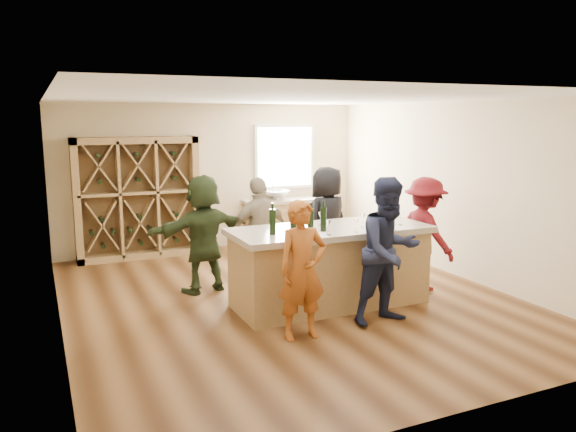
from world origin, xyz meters
name	(u,v)px	position (x,y,z in m)	size (l,w,h in m)	color
floor	(287,301)	(0.00, 0.00, -0.05)	(6.00, 7.00, 0.10)	#56361B
ceiling	(287,94)	(0.00, 0.00, 2.85)	(6.00, 7.00, 0.10)	white
wall_back	(213,177)	(0.00, 3.55, 1.40)	(6.00, 0.10, 2.80)	beige
wall_front	(466,260)	(0.00, -3.55, 1.40)	(6.00, 0.10, 2.80)	beige
wall_left	(49,217)	(-3.05, 0.00, 1.40)	(0.10, 7.00, 2.80)	beige
wall_right	(460,189)	(3.05, 0.00, 1.40)	(0.10, 7.00, 2.80)	beige
window_frame	(284,157)	(1.50, 3.47, 1.75)	(1.30, 0.06, 1.30)	white
window_pane	(285,157)	(1.50, 3.44, 1.75)	(1.18, 0.01, 1.18)	white
wine_rack	(138,198)	(-1.50, 3.27, 1.10)	(2.20, 0.45, 2.20)	olive
back_counter_base	(285,223)	(1.40, 3.20, 0.43)	(1.60, 0.58, 0.86)	olive
back_counter_top	(285,200)	(1.40, 3.20, 0.89)	(1.70, 0.62, 0.06)	#A39885
sink	(276,195)	(1.20, 3.20, 1.01)	(0.54, 0.54, 0.19)	silver
faucet	(273,191)	(1.20, 3.38, 1.07)	(0.02, 0.02, 0.30)	silver
tasting_counter_base	(330,269)	(0.42, -0.48, 0.50)	(2.60, 1.00, 1.00)	olive
tasting_counter_top	(331,230)	(0.42, -0.48, 1.04)	(2.72, 1.12, 0.08)	#A39885
wine_bottle_a	(273,222)	(-0.47, -0.59, 1.24)	(0.08, 0.08, 0.32)	black
wine_bottle_b	(293,223)	(-0.24, -0.69, 1.23)	(0.08, 0.08, 0.31)	black
wine_bottle_c	(295,220)	(-0.13, -0.55, 1.24)	(0.08, 0.08, 0.31)	black
wine_bottle_d	(311,221)	(0.00, -0.72, 1.24)	(0.08, 0.08, 0.32)	black
wine_bottle_e	(323,219)	(0.22, -0.65, 1.24)	(0.08, 0.08, 0.32)	black
wine_glass_a	(328,228)	(0.15, -0.92, 1.18)	(0.07, 0.07, 0.20)	white
wine_glass_b	(356,226)	(0.57, -0.90, 1.16)	(0.06, 0.06, 0.16)	white
wine_glass_c	(394,224)	(1.10, -0.97, 1.16)	(0.06, 0.06, 0.17)	white
wine_glass_d	(363,220)	(0.82, -0.65, 1.17)	(0.07, 0.07, 0.19)	white
wine_glass_e	(401,218)	(1.38, -0.73, 1.17)	(0.07, 0.07, 0.18)	white
tasting_menu_a	(319,235)	(0.04, -0.87, 1.08)	(0.23, 0.31, 0.00)	white
tasting_menu_b	(364,231)	(0.69, -0.89, 1.08)	(0.20, 0.28, 0.00)	white
tasting_menu_c	(397,228)	(1.23, -0.88, 1.08)	(0.20, 0.27, 0.00)	white
person_near_left	(302,270)	(-0.44, -1.39, 0.81)	(0.59, 0.43, 1.62)	#994C19
person_near_right	(389,251)	(0.75, -1.39, 0.92)	(0.89, 0.49, 1.84)	#191E38
person_server	(424,234)	(2.04, -0.42, 0.84)	(1.09, 0.51, 1.68)	#590F14
person_far_mid	(260,232)	(-0.14, 0.69, 0.84)	(0.98, 0.50, 1.67)	gray
person_far_right	(327,222)	(1.04, 0.77, 0.89)	(0.87, 0.57, 1.78)	black
person_far_left	(203,233)	(-0.98, 0.82, 0.87)	(1.61, 0.58, 1.74)	#263319
wine_glass_f	(320,219)	(0.37, -0.28, 1.17)	(0.07, 0.07, 0.18)	white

